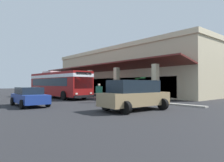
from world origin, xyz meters
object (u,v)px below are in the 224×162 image
at_px(pedestrian, 99,92).
at_px(transit_bus, 58,83).
at_px(parked_sedan_blue, 29,96).
at_px(parked_suv_tan, 135,95).
at_px(potted_palm, 140,95).

bearing_deg(pedestrian, transit_bus, -178.95).
distance_m(parked_sedan_blue, pedestrian, 5.96).
distance_m(transit_bus, parked_suv_tan, 14.21).
bearing_deg(parked_sedan_blue, parked_suv_tan, 32.58).
xyz_separation_m(parked_sedan_blue, parked_suv_tan, (7.02, 4.49, 0.27)).
bearing_deg(potted_palm, parked_suv_tan, -50.20).
distance_m(parked_suv_tan, potted_palm, 7.96).
height_order(transit_bus, pedestrian, transit_bus).
xyz_separation_m(parked_sedan_blue, pedestrian, (1.23, 5.83, 0.24)).
bearing_deg(parked_sedan_blue, transit_bus, 141.40).
xyz_separation_m(transit_bus, pedestrian, (8.34, 0.15, -0.86)).
distance_m(parked_sedan_blue, parked_suv_tan, 8.34).
height_order(parked_sedan_blue, parked_suv_tan, parked_suv_tan).
bearing_deg(pedestrian, parked_sedan_blue, -101.89).
height_order(parked_sedan_blue, pedestrian, pedestrian).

